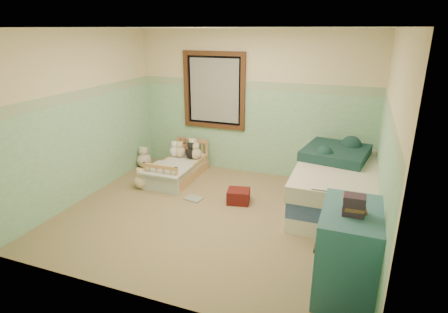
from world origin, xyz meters
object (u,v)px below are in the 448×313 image
at_px(toddler_bed_frame, 178,173).
at_px(plush_floor_cream, 144,160).
at_px(plush_floor_tan, 141,181).
at_px(red_pillow, 239,196).
at_px(dresser, 348,251).
at_px(twin_bed_frame, 334,199).
at_px(floor_book, 194,199).

distance_m(toddler_bed_frame, plush_floor_cream, 0.89).
relative_size(plush_floor_tan, red_pillow, 0.73).
height_order(plush_floor_cream, red_pillow, plush_floor_cream).
bearing_deg(dresser, twin_bed_frame, 97.95).
xyz_separation_m(toddler_bed_frame, dresser, (2.91, -2.03, 0.36)).
relative_size(plush_floor_tan, twin_bed_frame, 0.12).
distance_m(toddler_bed_frame, floor_book, 0.94).
bearing_deg(floor_book, plush_floor_cream, 158.49).
distance_m(plush_floor_tan, twin_bed_frame, 3.05).
bearing_deg(dresser, plush_floor_tan, 156.58).
height_order(plush_floor_cream, dresser, dresser).
xyz_separation_m(toddler_bed_frame, plush_floor_cream, (-0.85, 0.25, 0.05)).
relative_size(toddler_bed_frame, twin_bed_frame, 0.61).
xyz_separation_m(dresser, floor_book, (-2.29, 1.34, -0.43)).
bearing_deg(dresser, red_pillow, 137.45).
bearing_deg(twin_bed_frame, plush_floor_cream, 173.48).
distance_m(dresser, red_pillow, 2.21).
height_order(twin_bed_frame, dresser, dresser).
distance_m(dresser, floor_book, 2.69).
bearing_deg(toddler_bed_frame, plush_floor_cream, 163.57).
distance_m(plush_floor_cream, plush_floor_tan, 0.99).
bearing_deg(plush_floor_tan, dresser, -23.42).
height_order(plush_floor_cream, plush_floor_tan, plush_floor_cream).
bearing_deg(toddler_bed_frame, floor_book, -48.14).
height_order(red_pillow, floor_book, red_pillow).
xyz_separation_m(twin_bed_frame, floor_book, (-2.03, -0.55, -0.10)).
bearing_deg(plush_floor_cream, twin_bed_frame, -6.52).
xyz_separation_m(plush_floor_cream, dresser, (3.76, -2.28, 0.31)).
bearing_deg(plush_floor_tan, red_pillow, 2.15).
bearing_deg(plush_floor_tan, twin_bed_frame, 8.79).
bearing_deg(plush_floor_cream, red_pillow, -20.47).
bearing_deg(plush_floor_tan, toddler_bed_frame, 59.85).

